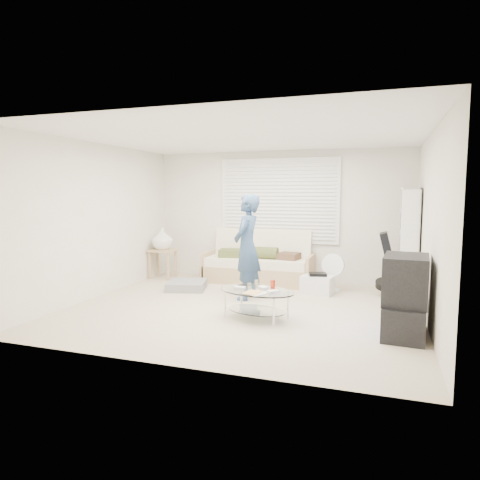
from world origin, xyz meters
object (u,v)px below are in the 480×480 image
(futon_sofa, at_px, (259,265))
(coffee_table, at_px, (257,295))
(tv_unit, at_px, (405,297))
(bookshelf, at_px, (408,243))

(futon_sofa, height_order, coffee_table, futon_sofa)
(futon_sofa, relative_size, tv_unit, 2.13)
(futon_sofa, distance_m, bookshelf, 2.70)
(futon_sofa, xyz_separation_m, bookshelf, (2.62, -0.28, 0.56))
(bookshelf, distance_m, tv_unit, 2.17)
(futon_sofa, distance_m, tv_unit, 3.47)
(tv_unit, height_order, coffee_table, tv_unit)
(tv_unit, bearing_deg, bookshelf, 86.62)
(bookshelf, bearing_deg, coffee_table, -134.09)
(bookshelf, height_order, tv_unit, bookshelf)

